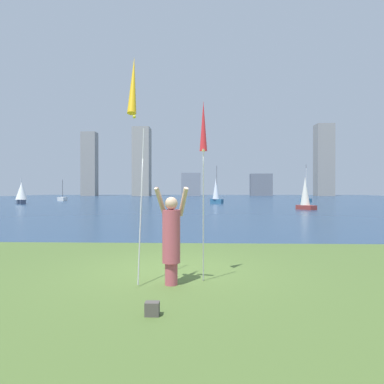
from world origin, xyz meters
name	(u,v)px	position (x,y,z in m)	size (l,w,h in m)	color
ground	(200,201)	(0.00, 50.95, -0.06)	(120.00, 138.00, 0.12)	#4C662D
person	(171,237)	(0.10, -1.18, 0.94)	(0.70, 0.52, 1.91)	#B24C59
kite_flag_left	(134,93)	(-0.52, -1.72, 3.59)	(0.16, 1.28, 4.25)	#B2B2B7
kite_flag_right	(203,131)	(0.73, -0.70, 3.08)	(0.16, 0.61, 3.70)	#B2B2B7
bag	(152,309)	(-0.02, -2.80, 0.10)	(0.21, 0.15, 0.20)	#4C4742
sailboat_0	(216,191)	(2.42, 38.62, 1.68)	(1.84, 1.58, 5.23)	#2D6084
sailboat_1	(305,190)	(16.00, 43.14, 1.89)	(2.03, 1.66, 5.72)	#2D6084
sailboat_3	(305,195)	(10.35, 24.33, 1.40)	(1.71, 1.99, 3.90)	maroon
sailboat_4	(63,199)	(-23.43, 48.63, 0.33)	(1.27, 2.59, 3.59)	white
sailboat_5	(21,193)	(-23.51, 35.89, 1.47)	(2.33, 2.63, 3.52)	#333D51
skyline_tower_0	(90,164)	(-35.98, 98.47, 10.19)	(4.64, 3.58, 20.37)	gray
skyline_tower_1	(142,162)	(-18.82, 97.04, 10.72)	(5.29, 5.46, 21.45)	gray
skyline_tower_2	(191,185)	(-3.31, 97.50, 3.59)	(5.92, 4.18, 7.17)	gray
skyline_tower_3	(261,185)	(19.18, 101.07, 3.55)	(6.83, 3.85, 7.09)	slate
skyline_tower_4	(324,160)	(38.48, 98.89, 11.25)	(5.31, 4.62, 22.50)	gray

